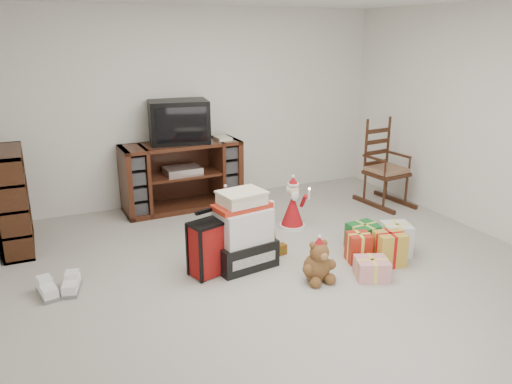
{
  "coord_description": "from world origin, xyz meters",
  "views": [
    {
      "loc": [
        -2.03,
        -3.78,
        2.17
      ],
      "look_at": [
        -0.06,
        0.6,
        0.64
      ],
      "focal_mm": 35.0,
      "sensor_mm": 36.0,
      "label": 1
    }
  ],
  "objects_px": {
    "bookshelf": "(13,202)",
    "gift_cluster": "(377,248)",
    "rocking_chair": "(384,174)",
    "teddy_bear": "(318,263)",
    "sneaker_pair": "(60,288)",
    "red_suitcase": "(212,247)",
    "santa_figurine": "(293,208)",
    "mrs_claus_figurine": "(226,217)",
    "crt_television": "(179,122)",
    "gift_pile": "(242,234)",
    "tv_stand": "(182,176)"
  },
  "relations": [
    {
      "from": "sneaker_pair",
      "to": "crt_television",
      "type": "relative_size",
      "value": 0.5
    },
    {
      "from": "gift_cluster",
      "to": "santa_figurine",
      "type": "bearing_deg",
      "value": 107.11
    },
    {
      "from": "red_suitcase",
      "to": "gift_cluster",
      "type": "distance_m",
      "value": 1.64
    },
    {
      "from": "sneaker_pair",
      "to": "crt_television",
      "type": "bearing_deg",
      "value": 46.23
    },
    {
      "from": "tv_stand",
      "to": "gift_cluster",
      "type": "relative_size",
      "value": 1.74
    },
    {
      "from": "bookshelf",
      "to": "tv_stand",
      "type": "bearing_deg",
      "value": 14.85
    },
    {
      "from": "mrs_claus_figurine",
      "to": "gift_cluster",
      "type": "relative_size",
      "value": 0.67
    },
    {
      "from": "teddy_bear",
      "to": "crt_television",
      "type": "xyz_separation_m",
      "value": [
        -0.55,
        2.5,
        0.95
      ]
    },
    {
      "from": "sneaker_pair",
      "to": "gift_cluster",
      "type": "height_order",
      "value": "gift_cluster"
    },
    {
      "from": "santa_figurine",
      "to": "gift_cluster",
      "type": "distance_m",
      "value": 1.19
    },
    {
      "from": "santa_figurine",
      "to": "sneaker_pair",
      "type": "distance_m",
      "value": 2.65
    },
    {
      "from": "bookshelf",
      "to": "teddy_bear",
      "type": "bearing_deg",
      "value": -37.85
    },
    {
      "from": "gift_cluster",
      "to": "mrs_claus_figurine",
      "type": "bearing_deg",
      "value": 133.33
    },
    {
      "from": "mrs_claus_figurine",
      "to": "red_suitcase",
      "type": "bearing_deg",
      "value": -118.96
    },
    {
      "from": "tv_stand",
      "to": "crt_television",
      "type": "xyz_separation_m",
      "value": [
        0.0,
        0.04,
        0.69
      ]
    },
    {
      "from": "rocking_chair",
      "to": "sneaker_pair",
      "type": "relative_size",
      "value": 2.98
    },
    {
      "from": "bookshelf",
      "to": "mrs_claus_figurine",
      "type": "distance_m",
      "value": 2.22
    },
    {
      "from": "santa_figurine",
      "to": "gift_cluster",
      "type": "height_order",
      "value": "santa_figurine"
    },
    {
      "from": "tv_stand",
      "to": "santa_figurine",
      "type": "xyz_separation_m",
      "value": [
        0.96,
        -1.2,
        -0.19
      ]
    },
    {
      "from": "bookshelf",
      "to": "mrs_claus_figurine",
      "type": "relative_size",
      "value": 1.81
    },
    {
      "from": "tv_stand",
      "to": "gift_cluster",
      "type": "xyz_separation_m",
      "value": [
        1.31,
        -2.33,
        -0.3
      ]
    },
    {
      "from": "red_suitcase",
      "to": "sneaker_pair",
      "type": "height_order",
      "value": "red_suitcase"
    },
    {
      "from": "tv_stand",
      "to": "teddy_bear",
      "type": "xyz_separation_m",
      "value": [
        0.55,
        -2.45,
        -0.26
      ]
    },
    {
      "from": "rocking_chair",
      "to": "mrs_claus_figurine",
      "type": "bearing_deg",
      "value": 178.93
    },
    {
      "from": "red_suitcase",
      "to": "sneaker_pair",
      "type": "xyz_separation_m",
      "value": [
        -1.35,
        0.18,
        -0.21
      ]
    },
    {
      "from": "bookshelf",
      "to": "red_suitcase",
      "type": "xyz_separation_m",
      "value": [
        1.67,
        -1.4,
        -0.24
      ]
    },
    {
      "from": "santa_figurine",
      "to": "gift_cluster",
      "type": "relative_size",
      "value": 0.71
    },
    {
      "from": "crt_television",
      "to": "teddy_bear",
      "type": "bearing_deg",
      "value": -69.23
    },
    {
      "from": "bookshelf",
      "to": "santa_figurine",
      "type": "bearing_deg",
      "value": -13.3
    },
    {
      "from": "santa_figurine",
      "to": "sneaker_pair",
      "type": "bearing_deg",
      "value": -168.19
    },
    {
      "from": "bookshelf",
      "to": "sneaker_pair",
      "type": "distance_m",
      "value": 1.35
    },
    {
      "from": "teddy_bear",
      "to": "sneaker_pair",
      "type": "relative_size",
      "value": 0.99
    },
    {
      "from": "bookshelf",
      "to": "teddy_bear",
      "type": "xyz_separation_m",
      "value": [
        2.49,
        -1.94,
        -0.34
      ]
    },
    {
      "from": "rocking_chair",
      "to": "teddy_bear",
      "type": "distance_m",
      "value": 2.49
    },
    {
      "from": "rocking_chair",
      "to": "crt_television",
      "type": "height_order",
      "value": "crt_television"
    },
    {
      "from": "tv_stand",
      "to": "teddy_bear",
      "type": "bearing_deg",
      "value": -79.43
    },
    {
      "from": "red_suitcase",
      "to": "tv_stand",
      "type": "bearing_deg",
      "value": 64.86
    },
    {
      "from": "tv_stand",
      "to": "bookshelf",
      "type": "height_order",
      "value": "bookshelf"
    },
    {
      "from": "gift_cluster",
      "to": "crt_television",
      "type": "bearing_deg",
      "value": 118.82
    },
    {
      "from": "bookshelf",
      "to": "gift_cluster",
      "type": "distance_m",
      "value": 3.75
    },
    {
      "from": "sneaker_pair",
      "to": "gift_cluster",
      "type": "xyz_separation_m",
      "value": [
        2.93,
        -0.59,
        0.08
      ]
    },
    {
      "from": "teddy_bear",
      "to": "santa_figurine",
      "type": "distance_m",
      "value": 1.32
    },
    {
      "from": "gift_pile",
      "to": "bookshelf",
      "type": "bearing_deg",
      "value": 136.39
    },
    {
      "from": "tv_stand",
      "to": "gift_pile",
      "type": "height_order",
      "value": "tv_stand"
    },
    {
      "from": "red_suitcase",
      "to": "gift_cluster",
      "type": "xyz_separation_m",
      "value": [
        1.58,
        -0.41,
        -0.14
      ]
    },
    {
      "from": "bookshelf",
      "to": "crt_television",
      "type": "relative_size",
      "value": 1.35
    },
    {
      "from": "teddy_bear",
      "to": "santa_figurine",
      "type": "height_order",
      "value": "santa_figurine"
    },
    {
      "from": "gift_pile",
      "to": "red_suitcase",
      "type": "bearing_deg",
      "value": 177.87
    },
    {
      "from": "rocking_chair",
      "to": "gift_cluster",
      "type": "distance_m",
      "value": 1.87
    },
    {
      "from": "bookshelf",
      "to": "red_suitcase",
      "type": "relative_size",
      "value": 1.71
    }
  ]
}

